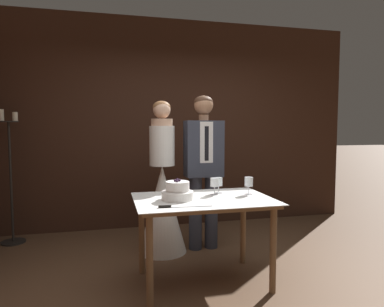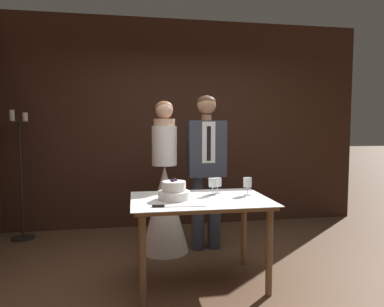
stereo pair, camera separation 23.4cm
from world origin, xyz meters
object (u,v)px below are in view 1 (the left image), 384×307
cake_table (203,209)px  wine_glass_far (249,183)px  tiered_cake (178,192)px  cake_knife (175,206)px  groom (203,163)px  wine_glass_near (214,183)px  bride (162,198)px  wine_glass_middle (219,183)px  candle_stand (11,183)px

cake_table → wine_glass_far: (0.46, 0.07, 0.21)m
tiered_cake → cake_knife: tiered_cake is taller
cake_knife → groom: (0.55, 1.13, 0.22)m
wine_glass_near → cake_table: bearing=-138.9°
tiered_cake → bride: (-0.01, 0.85, -0.22)m
wine_glass_near → tiered_cake: bearing=-162.0°
wine_glass_middle → groom: size_ratio=0.09×
tiered_cake → candle_stand: candle_stand is taller
cake_knife → candle_stand: bearing=136.7°
bride → candle_stand: (-1.73, 0.73, 0.12)m
cake_table → tiered_cake: tiered_cake is taller
wine_glass_far → candle_stand: candle_stand is taller
tiered_cake → wine_glass_middle: bearing=24.1°
wine_glass_far → groom: groom is taller
cake_table → wine_glass_middle: bearing=43.8°
wine_glass_far → candle_stand: (-2.43, 1.51, -0.15)m
tiered_cake → wine_glass_near: size_ratio=1.75×
groom → wine_glass_near: bearing=-97.4°
bride → wine_glass_far: bearing=-48.2°
bride → cake_knife: bearing=-93.6°
bride → tiered_cake: bearing=-89.7°
cake_knife → wine_glass_far: size_ratio=2.62×
wine_glass_middle → cake_table: bearing=-136.2°
tiered_cake → groom: groom is taller
tiered_cake → wine_glass_far: tiered_cake is taller
cake_table → groom: 0.94m
wine_glass_far → bride: size_ratio=0.10×
cake_knife → groom: size_ratio=0.25×
wine_glass_middle → wine_glass_far: bearing=-28.0°
tiered_cake → wine_glass_far: bearing=5.2°
candle_stand → cake_knife: bearing=-48.2°
candle_stand → wine_glass_middle: bearing=-32.2°
groom → candle_stand: bearing=161.8°
tiered_cake → candle_stand: bearing=137.8°
cake_knife → wine_glass_near: 0.62m
tiered_cake → wine_glass_near: tiered_cake is taller
bride → groom: 0.61m
cake_table → wine_glass_near: bearing=41.1°
wine_glass_far → tiered_cake: bearing=-174.8°
cake_knife → candle_stand: candle_stand is taller
groom → wine_glass_middle: bearing=-92.6°
wine_glass_near → groom: groom is taller
bride → groom: bearing=-0.0°
cake_table → groom: bearing=74.3°
tiered_cake → bride: size_ratio=0.16×
wine_glass_near → candle_stand: size_ratio=0.10×
cake_knife → groom: groom is taller
tiered_cake → wine_glass_middle: tiered_cake is taller
cake_knife → wine_glass_near: wine_glass_near is taller
cake_knife → bride: (0.07, 1.13, -0.16)m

